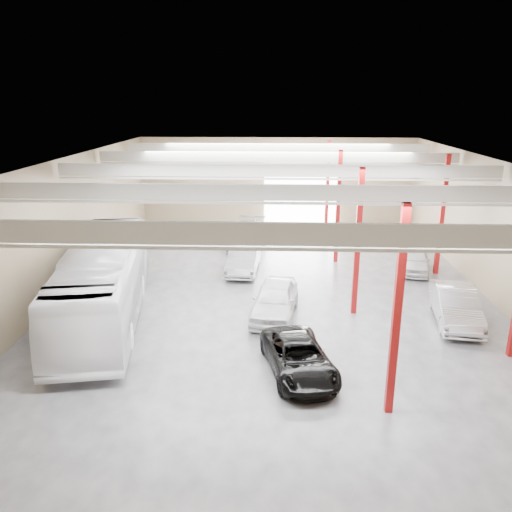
# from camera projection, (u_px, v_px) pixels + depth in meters

# --- Properties ---
(depot_shell) EXTENTS (22.12, 32.12, 7.06)m
(depot_shell) POSITION_uv_depth(u_px,v_px,m) (279.00, 201.00, 25.17)
(depot_shell) COLOR #3F3E43
(depot_shell) RESTS_ON ground
(coach_bus) EXTENTS (5.31, 13.33, 3.62)m
(coach_bus) POSITION_uv_depth(u_px,v_px,m) (104.00, 281.00, 23.15)
(coach_bus) COLOR white
(coach_bus) RESTS_ON ground
(black_sedan) EXTENTS (3.19, 5.09, 1.31)m
(black_sedan) POSITION_uv_depth(u_px,v_px,m) (299.00, 358.00, 18.59)
(black_sedan) COLOR black
(black_sedan) RESTS_ON ground
(car_row_a) EXTENTS (2.57, 5.07, 1.66)m
(car_row_a) POSITION_uv_depth(u_px,v_px,m) (275.00, 300.00, 23.54)
(car_row_a) COLOR silver
(car_row_a) RESTS_ON ground
(car_row_b) EXTENTS (1.92, 4.89, 1.59)m
(car_row_b) POSITION_uv_depth(u_px,v_px,m) (244.00, 258.00, 29.78)
(car_row_b) COLOR #A4A4A8
(car_row_b) RESTS_ON ground
(car_row_c) EXTENTS (2.75, 5.84, 1.65)m
(car_row_c) POSITION_uv_depth(u_px,v_px,m) (247.00, 235.00, 34.73)
(car_row_c) COLOR gray
(car_row_c) RESTS_ON ground
(car_right_near) EXTENTS (2.41, 5.17, 1.64)m
(car_right_near) POSITION_uv_depth(u_px,v_px,m) (456.00, 306.00, 22.88)
(car_right_near) COLOR #A7A7AC
(car_right_near) RESTS_ON ground
(car_right_far) EXTENTS (2.67, 4.51, 1.44)m
(car_right_far) POSITION_uv_depth(u_px,v_px,m) (414.00, 259.00, 29.83)
(car_right_far) COLOR silver
(car_right_far) RESTS_ON ground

